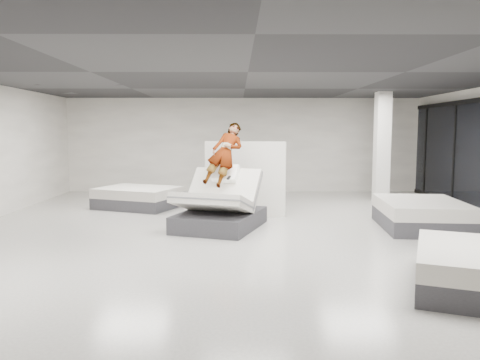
{
  "coord_description": "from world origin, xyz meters",
  "views": [
    {
      "loc": [
        -0.21,
        -9.06,
        2.08
      ],
      "look_at": [
        -0.14,
        1.26,
        1.0
      ],
      "focal_mm": 35.0,
      "sensor_mm": 36.0,
      "label": 1
    }
  ],
  "objects": [
    {
      "name": "flat_bed_right_near",
      "position": [
        2.96,
        -3.13,
        0.28
      ],
      "size": [
        2.18,
        2.45,
        0.56
      ],
      "color": "#3A3A3F",
      "rests_on": "floor"
    },
    {
      "name": "column",
      "position": [
        4.0,
        4.5,
        1.6
      ],
      "size": [
        0.4,
        0.4,
        3.2
      ],
      "primitive_type": "cube",
      "color": "white",
      "rests_on": "floor"
    },
    {
      "name": "hero_bed",
      "position": [
        -0.59,
        0.83,
        0.41
      ],
      "size": [
        2.11,
        2.43,
        1.36
      ],
      "color": "#3A3A3F",
      "rests_on": "floor"
    },
    {
      "name": "divider_panel",
      "position": [
        -0.02,
        2.37,
        0.92
      ],
      "size": [
        1.98,
        0.54,
        1.83
      ],
      "primitive_type": "cube",
      "rotation": [
        0.0,
        0.0,
        -0.23
      ],
      "color": "white",
      "rests_on": "floor"
    },
    {
      "name": "flat_bed_right_far",
      "position": [
        3.74,
        0.8,
        0.3
      ],
      "size": [
        1.84,
        2.33,
        0.6
      ],
      "color": "#3A3A3F",
      "rests_on": "floor"
    },
    {
      "name": "remote",
      "position": [
        -0.38,
        0.74,
        1.1
      ],
      "size": [
        0.09,
        0.15,
        0.08
      ],
      "primitive_type": "cube",
      "rotation": [
        0.35,
        0.0,
        -0.33
      ],
      "color": "black",
      "rests_on": "person"
    },
    {
      "name": "person",
      "position": [
        -0.48,
        1.15,
        1.29
      ],
      "size": [
        1.07,
        1.68,
        1.2
      ],
      "primitive_type": "imported",
      "rotation": [
        1.0,
        0.0,
        -0.33
      ],
      "color": "slate",
      "rests_on": "hero_bed"
    },
    {
      "name": "flat_bed_left_far",
      "position": [
        -2.91,
        3.56,
        0.28
      ],
      "size": [
        2.44,
        2.15,
        0.56
      ],
      "color": "#3A3A3F",
      "rests_on": "floor"
    },
    {
      "name": "room",
      "position": [
        0.0,
        0.0,
        1.6
      ],
      "size": [
        14.0,
        14.04,
        3.2
      ],
      "color": "beige",
      "rests_on": "ground"
    }
  ]
}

